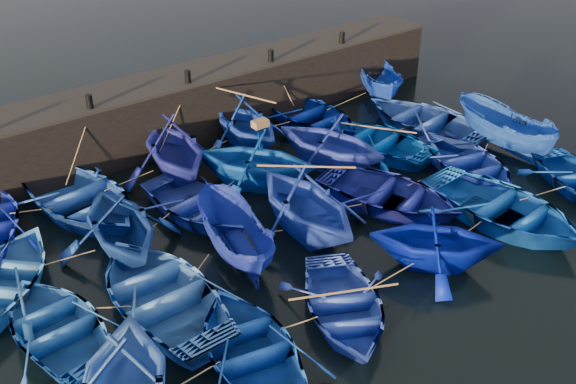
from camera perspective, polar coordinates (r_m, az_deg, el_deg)
ground at (r=20.02m, az=5.61°, el=-5.48°), size 120.00×120.00×0.00m
quay_wall at (r=26.91m, az=-9.59°, el=7.40°), size 26.00×2.50×2.50m
quay_top at (r=26.42m, az=-9.84°, el=10.00°), size 26.00×2.50×0.12m
bollard_1 at (r=24.06m, az=-17.24°, el=7.70°), size 0.24×0.24×0.50m
bollard_2 at (r=25.56m, az=-8.91°, el=10.10°), size 0.24×0.24×0.50m
bollard_3 at (r=27.56m, az=-1.54°, el=12.03°), size 0.24×0.24×0.50m
bollard_4 at (r=29.96m, az=4.82°, el=13.52°), size 0.24×0.24×0.50m
boat_1 at (r=22.63m, az=-18.07°, el=-0.52°), size 4.98×6.29×1.18m
boat_2 at (r=23.76m, az=-10.14°, el=3.92°), size 4.77×5.27×2.42m
boat_3 at (r=25.66m, az=-3.83°, el=6.24°), size 3.85×4.40×2.23m
boat_4 at (r=27.59m, az=2.08°, el=6.82°), size 4.10×5.43×1.06m
boat_5 at (r=30.54m, az=8.20°, el=9.61°), size 3.59×4.55×1.67m
boat_7 at (r=19.88m, az=-14.69°, el=-2.67°), size 4.35×4.88×2.33m
boat_8 at (r=21.62m, az=-8.16°, el=-1.08°), size 3.99×5.08×0.96m
boat_9 at (r=22.76m, az=-3.03°, el=2.97°), size 5.71×5.81×2.32m
boat_10 at (r=23.99m, az=3.81°, el=4.54°), size 5.08×5.47×2.35m
boat_11 at (r=25.77m, az=7.97°, el=4.59°), size 4.26×5.35×1.00m
boat_12 at (r=27.69m, az=12.07°, el=6.33°), size 4.84×6.19×1.17m
boat_13 at (r=17.79m, az=-19.83°, el=-11.10°), size 3.44×4.66×0.93m
boat_14 at (r=17.93m, az=-11.17°, el=-8.72°), size 3.97×5.53×1.15m
boat_15 at (r=19.32m, az=-4.83°, el=-3.97°), size 2.41×4.44×1.63m
boat_16 at (r=20.08m, az=1.58°, el=-0.90°), size 4.37×4.98×2.49m
boat_17 at (r=22.10m, az=8.96°, el=-0.21°), size 5.19×6.08×1.07m
boat_18 at (r=24.81m, az=15.68°, el=2.56°), size 4.38×5.40×0.99m
boat_19 at (r=26.82m, az=18.60°, el=5.22°), size 1.84×4.64×1.78m
boat_21 at (r=16.23m, az=-3.32°, el=-13.64°), size 4.19×5.17×0.95m
boat_22 at (r=17.43m, az=4.95°, el=-10.04°), size 4.76×5.29×0.90m
boat_23 at (r=19.28m, az=13.03°, el=-4.11°), size 5.10×5.11×2.04m
boat_24 at (r=22.15m, az=18.61°, el=-1.37°), size 4.44×5.92×1.17m
wooden_crate at (r=22.34m, az=-2.48°, el=6.10°), size 0.56×0.35×0.25m
mooring_ropes at (r=22.90m, az=-2.46°, el=2.38°), size 18.04×11.74×2.10m
loose_oars at (r=21.62m, az=2.58°, el=2.94°), size 9.86×12.08×1.64m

